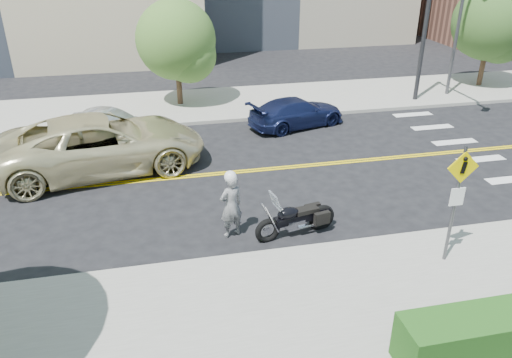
{
  "coord_description": "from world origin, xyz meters",
  "views": [
    {
      "loc": [
        -2.48,
        -15.25,
        7.34
      ],
      "look_at": [
        0.16,
        -3.05,
        1.2
      ],
      "focal_mm": 35.0,
      "sensor_mm": 36.0,
      "label": 1
    }
  ],
  "objects_px": {
    "parked_car_blue": "(297,112)",
    "motorcyclist": "(231,204)",
    "pedestrian_sign": "(457,194)",
    "motorcycle": "(296,212)",
    "suv": "(102,144)",
    "parked_car_silver": "(109,126)"
  },
  "relations": [
    {
      "from": "pedestrian_sign",
      "to": "parked_car_silver",
      "type": "distance_m",
      "value": 13.32
    },
    {
      "from": "motorcycle",
      "to": "suv",
      "type": "bearing_deg",
      "value": 122.81
    },
    {
      "from": "pedestrian_sign",
      "to": "motorcycle",
      "type": "distance_m",
      "value": 4.02
    },
    {
      "from": "parked_car_silver",
      "to": "parked_car_blue",
      "type": "relative_size",
      "value": 0.86
    },
    {
      "from": "parked_car_blue",
      "to": "suv",
      "type": "bearing_deg",
      "value": 93.13
    },
    {
      "from": "motorcyclist",
      "to": "pedestrian_sign",
      "type": "bearing_deg",
      "value": 132.95
    },
    {
      "from": "motorcycle",
      "to": "suv",
      "type": "distance_m",
      "value": 7.55
    },
    {
      "from": "motorcyclist",
      "to": "parked_car_blue",
      "type": "bearing_deg",
      "value": -138.42
    },
    {
      "from": "suv",
      "to": "parked_car_silver",
      "type": "xyz_separation_m",
      "value": [
        0.09,
        2.77,
        -0.37
      ]
    },
    {
      "from": "pedestrian_sign",
      "to": "motorcycle",
      "type": "relative_size",
      "value": 1.31
    },
    {
      "from": "parked_car_silver",
      "to": "suv",
      "type": "bearing_deg",
      "value": -160.28
    },
    {
      "from": "parked_car_silver",
      "to": "motorcycle",
      "type": "bearing_deg",
      "value": -125.88
    },
    {
      "from": "pedestrian_sign",
      "to": "motorcycle",
      "type": "xyz_separation_m",
      "value": [
        -3.19,
        2.1,
        -1.26
      ]
    },
    {
      "from": "motorcycle",
      "to": "parked_car_blue",
      "type": "distance_m",
      "value": 8.52
    },
    {
      "from": "pedestrian_sign",
      "to": "motorcyclist",
      "type": "bearing_deg",
      "value": 153.73
    },
    {
      "from": "suv",
      "to": "parked_car_blue",
      "type": "xyz_separation_m",
      "value": [
        7.71,
        2.81,
        -0.35
      ]
    },
    {
      "from": "motorcycle",
      "to": "parked_car_blue",
      "type": "bearing_deg",
      "value": 61.76
    },
    {
      "from": "parked_car_blue",
      "to": "motorcyclist",
      "type": "bearing_deg",
      "value": 135.48
    },
    {
      "from": "motorcycle",
      "to": "parked_car_silver",
      "type": "bearing_deg",
      "value": 110.81
    },
    {
      "from": "pedestrian_sign",
      "to": "suv",
      "type": "bearing_deg",
      "value": 138.65
    },
    {
      "from": "pedestrian_sign",
      "to": "motorcyclist",
      "type": "relative_size",
      "value": 1.56
    },
    {
      "from": "motorcyclist",
      "to": "motorcycle",
      "type": "relative_size",
      "value": 0.84
    }
  ]
}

